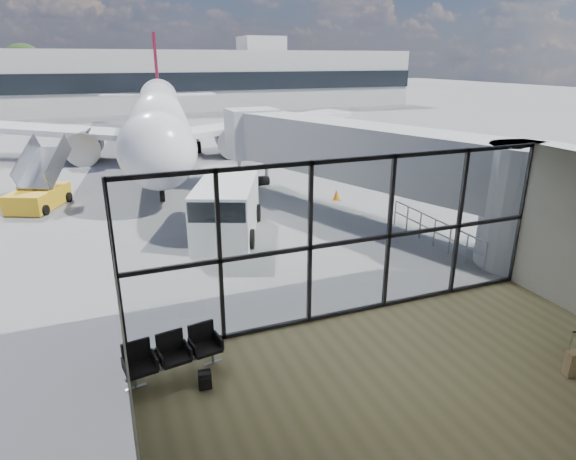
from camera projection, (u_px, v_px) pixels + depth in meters
ground at (162, 130)px, 48.84m from camera, size 220.00×220.00×0.00m
lounge_shell at (479, 307)px, 8.62m from camera, size 12.02×8.01×4.51m
glass_curtain_wall at (350, 240)px, 12.97m from camera, size 12.10×0.12×4.50m
jet_bridge at (374, 160)px, 20.68m from camera, size 8.00×16.50×4.33m
apron_railing at (435, 228)px, 18.46m from camera, size 0.06×5.46×1.11m
far_terminal at (134, 79)px, 66.51m from camera, size 80.00×12.20×11.00m
tree_5 at (24, 66)px, 69.84m from camera, size 6.27×6.27×9.03m
seating_row at (172, 352)px, 10.98m from camera, size 2.22×0.95×0.99m
backpack at (205, 380)px, 10.53m from camera, size 0.31×0.29×0.43m
suitcase at (575, 364)px, 10.90m from camera, size 0.46×0.37×1.10m
airliner at (159, 115)px, 36.34m from camera, size 31.22×36.33×9.38m
service_van at (226, 208)px, 19.50m from camera, size 3.95×5.51×2.20m
belt_loader at (155, 166)px, 30.06m from camera, size 2.13×3.71×1.62m
mobile_stairs at (39, 195)px, 23.32m from camera, size 3.08×4.09×2.62m
traffic_cone_a at (214, 209)px, 22.35m from camera, size 0.37×0.37×0.53m
traffic_cone_b at (205, 196)px, 24.48m from camera, size 0.38×0.38×0.54m
traffic_cone_c at (336, 195)px, 24.69m from camera, size 0.39×0.39×0.56m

